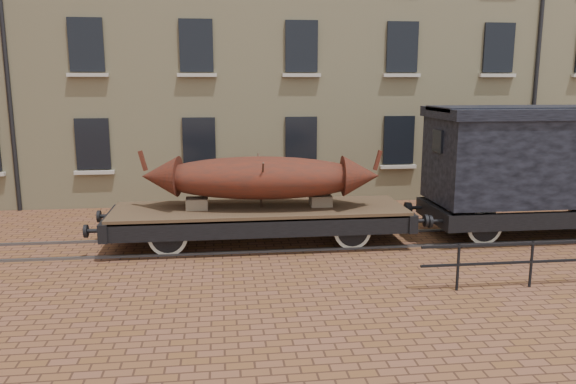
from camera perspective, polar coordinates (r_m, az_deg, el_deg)
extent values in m
plane|color=brown|center=(15.02, 0.22, -5.24)|extent=(90.00, 90.00, 0.00)
cube|color=beige|center=(24.91, 4.42, 17.51)|extent=(40.00, 10.00, 14.00)
cube|color=black|center=(19.81, -19.21, 4.64)|extent=(1.10, 0.12, 1.70)
cube|color=#B8B1A3|center=(19.87, -19.07, 1.90)|extent=(1.30, 0.18, 0.12)
cube|color=black|center=(19.37, -9.01, 4.99)|extent=(1.10, 0.12, 1.70)
cube|color=#B8B1A3|center=(19.44, -8.93, 2.19)|extent=(1.30, 0.18, 0.12)
cube|color=black|center=(19.56, 1.33, 5.18)|extent=(1.10, 0.12, 1.70)
cube|color=#B8B1A3|center=(19.62, 1.34, 2.40)|extent=(1.30, 0.18, 0.12)
cube|color=black|center=(20.36, 11.17, 5.21)|extent=(1.10, 0.12, 1.70)
cube|color=#B8B1A3|center=(20.42, 11.12, 2.54)|extent=(1.30, 0.18, 0.12)
cube|color=black|center=(21.70, 20.03, 5.11)|extent=(1.10, 0.12, 1.70)
cube|color=#B8B1A3|center=(21.75, 19.93, 2.60)|extent=(1.30, 0.18, 0.12)
cube|color=black|center=(19.74, -19.82, 13.90)|extent=(1.10, 0.12, 1.70)
cube|color=#B8B1A3|center=(19.65, -19.67, 11.15)|extent=(1.30, 0.18, 0.12)
cube|color=black|center=(19.30, -9.31, 14.47)|extent=(1.10, 0.12, 1.70)
cube|color=#B8B1A3|center=(19.20, -9.22, 11.66)|extent=(1.30, 0.18, 0.12)
cube|color=black|center=(19.49, 1.37, 14.58)|extent=(1.10, 0.12, 1.70)
cube|color=#B8B1A3|center=(19.39, 1.39, 11.79)|extent=(1.30, 0.18, 0.12)
cube|color=black|center=(20.29, 11.52, 14.23)|extent=(1.10, 0.12, 1.70)
cube|color=#B8B1A3|center=(20.20, 11.47, 11.55)|extent=(1.30, 0.18, 0.12)
cube|color=black|center=(21.63, 20.61, 13.56)|extent=(1.10, 0.12, 1.70)
cube|color=#B8B1A3|center=(21.55, 20.51, 11.04)|extent=(1.30, 0.18, 0.12)
cylinder|color=black|center=(22.48, 24.47, 17.27)|extent=(0.14, 0.14, 14.00)
cube|color=#59595E|center=(14.33, 0.58, -5.93)|extent=(30.00, 0.08, 0.06)
cube|color=#59595E|center=(15.70, -0.11, -4.40)|extent=(30.00, 0.08, 0.06)
cylinder|color=black|center=(12.13, 16.89, -7.31)|extent=(0.06, 0.06, 1.00)
cylinder|color=black|center=(12.85, 23.48, -6.73)|extent=(0.06, 0.06, 1.00)
cube|color=#483522|center=(14.70, -2.89, -1.79)|extent=(7.58, 2.22, 0.12)
cube|color=black|center=(13.76, -2.58, -3.73)|extent=(7.58, 0.16, 0.45)
cube|color=black|center=(15.76, -3.15, -1.81)|extent=(7.58, 0.16, 0.45)
cube|color=black|center=(14.99, -17.51, -3.00)|extent=(0.22, 2.32, 0.45)
cylinder|color=black|center=(14.33, -19.17, -3.76)|extent=(0.35, 0.10, 0.10)
cylinder|color=black|center=(14.36, -19.84, -3.76)|extent=(0.08, 0.32, 0.32)
cylinder|color=black|center=(15.77, -18.03, -2.35)|extent=(0.35, 0.10, 0.10)
cylinder|color=black|center=(15.80, -18.65, -2.36)|extent=(0.08, 0.32, 0.32)
cube|color=black|center=(15.48, 11.26, -2.25)|extent=(0.22, 2.32, 0.45)
cylinder|color=black|center=(14.88, 13.20, -2.88)|extent=(0.35, 0.10, 0.10)
cylinder|color=black|center=(14.94, 13.82, -2.85)|extent=(0.08, 0.32, 0.32)
cylinder|color=black|center=(16.27, 11.38, -1.60)|extent=(0.35, 0.10, 0.10)
cylinder|color=black|center=(16.32, 11.96, -1.58)|extent=(0.08, 0.32, 0.32)
cylinder|color=black|center=(14.84, -11.88, -3.75)|extent=(0.10, 1.92, 0.10)
cylinder|color=silver|center=(14.15, -12.13, -4.49)|extent=(0.97, 0.07, 0.97)
cylinder|color=black|center=(14.15, -12.13, -4.49)|extent=(0.80, 0.10, 0.80)
cube|color=black|center=(13.97, -12.21, -3.67)|extent=(0.91, 0.08, 0.10)
cylinder|color=silver|center=(15.53, -11.67, -3.06)|extent=(0.97, 0.07, 0.97)
cylinder|color=black|center=(15.53, -11.67, -3.06)|extent=(0.80, 0.10, 0.80)
cube|color=black|center=(15.59, -11.67, -2.09)|extent=(0.91, 0.08, 0.10)
cylinder|color=black|center=(15.15, 5.94, -3.26)|extent=(0.10, 1.92, 0.10)
cylinder|color=silver|center=(14.47, 6.57, -3.96)|extent=(0.97, 0.07, 0.97)
cylinder|color=black|center=(14.47, 6.57, -3.96)|extent=(0.80, 0.10, 0.80)
cube|color=black|center=(14.29, 6.71, -3.15)|extent=(0.91, 0.08, 0.10)
cylinder|color=silver|center=(15.83, 5.37, -2.61)|extent=(0.97, 0.07, 0.97)
cylinder|color=black|center=(15.83, 5.37, -2.61)|extent=(0.80, 0.10, 0.80)
cube|color=black|center=(15.89, 5.29, -1.66)|extent=(0.91, 0.08, 0.10)
cube|color=black|center=(14.79, -2.88, -3.28)|extent=(4.04, 0.06, 0.06)
cube|color=#7B6C51|center=(14.64, -9.23, -1.17)|extent=(0.56, 0.51, 0.28)
cube|color=#7B6C51|center=(14.85, 3.33, -0.86)|extent=(0.56, 0.51, 0.28)
ellipsoid|color=#5A1D10|center=(14.54, -2.78, 1.45)|extent=(5.63, 2.27, 1.10)
cone|color=#5A1D10|center=(14.85, -12.87, 1.57)|extent=(1.05, 1.13, 1.04)
cube|color=#5A1D10|center=(14.88, -14.54, 3.10)|extent=(0.23, 0.14, 0.53)
cone|color=#5A1D10|center=(14.67, 7.41, 1.65)|extent=(1.05, 1.13, 1.04)
cube|color=#5A1D10|center=(14.68, 9.10, 3.21)|extent=(0.23, 0.14, 0.53)
cylinder|color=#423026|center=(14.12, -2.65, 0.62)|extent=(0.05, 0.94, 1.33)
cylinder|color=#423026|center=(15.00, -2.90, 1.24)|extent=(0.05, 0.94, 1.33)
cube|color=black|center=(16.24, 25.99, -2.60)|extent=(5.97, 0.16, 0.45)
cube|color=black|center=(18.06, 22.27, -1.00)|extent=(5.97, 0.16, 0.45)
cube|color=black|center=(15.82, 14.71, -2.16)|extent=(0.22, 2.39, 0.45)
cylinder|color=black|center=(14.94, 14.22, -2.91)|extent=(0.08, 0.32, 0.32)
cylinder|color=black|center=(16.39, 12.24, -1.58)|extent=(0.08, 0.32, 0.32)
cylinder|color=black|center=(16.30, 18.25, -2.76)|extent=(0.10, 1.89, 0.10)
cylinder|color=silver|center=(15.67, 19.36, -3.38)|extent=(0.95, 0.07, 0.95)
cylinder|color=black|center=(15.67, 19.36, -3.38)|extent=(0.78, 0.10, 0.78)
cylinder|color=silver|center=(16.94, 17.23, -2.18)|extent=(0.95, 0.07, 0.95)
cylinder|color=black|center=(16.94, 17.23, -2.18)|extent=(0.78, 0.10, 0.78)
cube|color=black|center=(16.90, 24.42, 3.02)|extent=(5.97, 2.39, 2.29)
cube|color=black|center=(16.78, 24.77, 7.35)|extent=(6.15, 2.53, 0.28)
cube|color=black|center=(16.78, 24.80, 7.72)|extent=(6.15, 1.69, 0.12)
cube|color=black|center=(15.49, 15.00, 5.02)|extent=(0.08, 0.60, 0.60)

